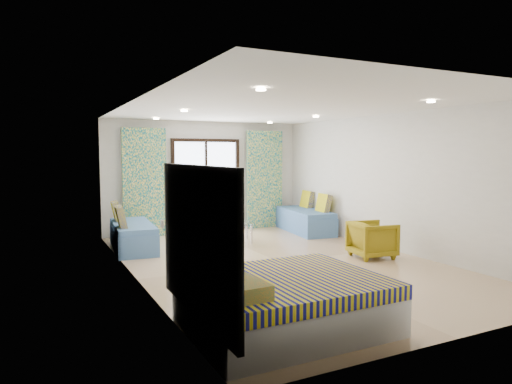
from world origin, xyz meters
name	(u,v)px	position (x,y,z in m)	size (l,w,h in m)	color
floor	(280,262)	(0.00, 0.00, 0.00)	(5.00, 7.50, 0.01)	tan
ceiling	(280,108)	(0.00, 0.00, 2.70)	(5.00, 7.50, 0.01)	silver
wall_back	(206,177)	(0.00, 3.75, 1.35)	(5.00, 0.01, 2.70)	silver
wall_front	(463,209)	(0.00, -3.75, 1.35)	(5.00, 0.01, 2.70)	silver
wall_left	(135,191)	(-2.50, 0.00, 1.35)	(0.01, 7.50, 2.70)	silver
wall_right	(390,182)	(2.50, 0.00, 1.35)	(0.01, 7.50, 2.70)	silver
balcony_door	(206,180)	(0.00, 3.72, 1.26)	(1.76, 0.08, 2.28)	black
balcony_rail	(206,193)	(0.00, 3.73, 0.95)	(1.52, 0.03, 0.04)	#595451
curtain_left	(145,183)	(-1.55, 3.57, 1.25)	(1.00, 0.10, 2.50)	beige
curtain_right	(264,179)	(1.55, 3.57, 1.25)	(1.00, 0.10, 2.50)	beige
downlight_a	(261,90)	(-1.40, -2.00, 2.67)	(0.12, 0.12, 0.02)	#FFE0B2
downlight_b	(431,102)	(1.40, -2.00, 2.67)	(0.12, 0.12, 0.02)	#FFE0B2
downlight_c	(184,111)	(-1.40, 1.00, 2.67)	(0.12, 0.12, 0.02)	#FFE0B2
downlight_d	(316,117)	(1.40, 1.00, 2.67)	(0.12, 0.12, 0.02)	#FFE0B2
downlight_e	(156,119)	(-1.40, 3.00, 2.67)	(0.12, 0.12, 0.02)	#FFE0B2
downlight_f	(270,123)	(1.40, 3.00, 2.67)	(0.12, 0.12, 0.02)	#FFE0B2
headboard	(197,241)	(-2.46, -2.69, 1.05)	(0.06, 2.10, 1.50)	black
switch_plate	(162,224)	(-2.47, -1.44, 1.05)	(0.02, 0.10, 0.10)	silver
bed	(283,302)	(-1.48, -2.69, 0.30)	(2.06, 1.68, 0.71)	silver
daybed_left	(132,235)	(-2.12, 2.27, 0.29)	(0.88, 1.95, 0.94)	#41689D
daybed_right	(305,220)	(2.12, 2.48, 0.30)	(1.03, 2.06, 0.97)	#41689D
coffee_table	(237,225)	(0.10, 2.08, 0.37)	(0.76, 0.76, 0.72)	silver
vase	(236,218)	(0.07, 2.07, 0.52)	(0.21, 0.22, 0.21)	white
armchair	(372,238)	(1.71, -0.44, 0.37)	(0.71, 0.67, 0.74)	olive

